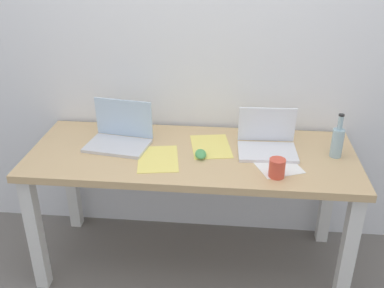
{
  "coord_description": "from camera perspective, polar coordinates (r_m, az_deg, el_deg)",
  "views": [
    {
      "loc": [
        0.21,
        -2.13,
        1.87
      ],
      "look_at": [
        0.0,
        0.0,
        0.8
      ],
      "focal_mm": 41.43,
      "sensor_mm": 36.0,
      "label": 1
    }
  ],
  "objects": [
    {
      "name": "paper_sheet_near_back",
      "position": [
        2.48,
        2.44,
        -0.29
      ],
      "size": [
        0.26,
        0.33,
        0.0
      ],
      "primitive_type": "cube",
      "rotation": [
        0.0,
        0.0,
        0.18
      ],
      "color": "#F4E06B",
      "rests_on": "desk"
    },
    {
      "name": "paper_yellow_folder",
      "position": [
        2.35,
        -4.39,
        -1.91
      ],
      "size": [
        0.26,
        0.33,
        0.0
      ],
      "primitive_type": "cube",
      "rotation": [
        0.0,
        0.0,
        0.17
      ],
      "color": "#F4E06B",
      "rests_on": "desk"
    },
    {
      "name": "back_wall",
      "position": [
        2.61,
        0.9,
        13.85
      ],
      "size": [
        5.2,
        0.08,
        2.6
      ],
      "primitive_type": "cube",
      "color": "white",
      "rests_on": "ground"
    },
    {
      "name": "desk",
      "position": [
        2.47,
        0.0,
        -3.18
      ],
      "size": [
        1.78,
        0.7,
        0.75
      ],
      "color": "tan",
      "rests_on": "ground"
    },
    {
      "name": "coffee_mug",
      "position": [
        2.21,
        10.88,
        -3.06
      ],
      "size": [
        0.08,
        0.08,
        0.09
      ],
      "primitive_type": "cylinder",
      "color": "#D84C38",
      "rests_on": "desk"
    },
    {
      "name": "computer_mouse",
      "position": [
        2.36,
        1.13,
        -1.31
      ],
      "size": [
        0.07,
        0.11,
        0.03
      ],
      "primitive_type": "ellipsoid",
      "rotation": [
        0.0,
        0.0,
        0.14
      ],
      "color": "#4C9E56",
      "rests_on": "desk"
    },
    {
      "name": "paper_sheet_front_right",
      "position": [
        2.35,
        10.49,
        -2.31
      ],
      "size": [
        0.31,
        0.35,
        0.0
      ],
      "primitive_type": "cube",
      "rotation": [
        0.0,
        0.0,
        0.39
      ],
      "color": "white",
      "rests_on": "desk"
    },
    {
      "name": "laptop_left",
      "position": [
        2.52,
        -9.29,
        1.06
      ],
      "size": [
        0.37,
        0.28,
        0.24
      ],
      "color": "silver",
      "rests_on": "desk"
    },
    {
      "name": "ground_plane",
      "position": [
        2.84,
        0.0,
        -14.65
      ],
      "size": [
        8.0,
        8.0,
        0.0
      ],
      "primitive_type": "plane",
      "color": "slate"
    },
    {
      "name": "beer_bottle",
      "position": [
        2.46,
        18.22,
        0.35
      ],
      "size": [
        0.06,
        0.06,
        0.24
      ],
      "color": "#99B7C1",
      "rests_on": "desk"
    },
    {
      "name": "laptop_right",
      "position": [
        2.45,
        9.64,
        0.18
      ],
      "size": [
        0.32,
        0.25,
        0.22
      ],
      "color": "silver",
      "rests_on": "desk"
    }
  ]
}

